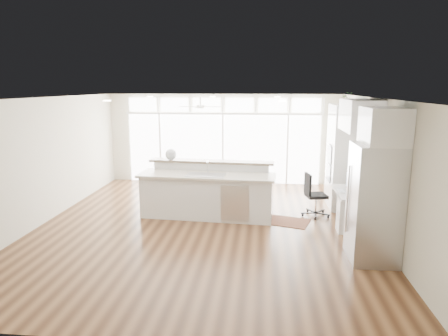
# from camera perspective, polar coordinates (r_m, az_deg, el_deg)

# --- Properties ---
(floor) EXTENTS (7.00, 8.00, 0.02)m
(floor) POSITION_cam_1_polar(r_m,az_deg,el_deg) (8.64, -2.85, -8.31)
(floor) COLOR #412514
(floor) RESTS_ON ground
(ceiling) EXTENTS (7.00, 8.00, 0.02)m
(ceiling) POSITION_cam_1_polar(r_m,az_deg,el_deg) (8.12, -3.05, 9.97)
(ceiling) COLOR white
(ceiling) RESTS_ON wall_back
(wall_back) EXTENTS (7.00, 0.04, 2.70)m
(wall_back) POSITION_cam_1_polar(r_m,az_deg,el_deg) (12.19, -0.12, 4.18)
(wall_back) COLOR beige
(wall_back) RESTS_ON floor
(wall_front) EXTENTS (7.00, 0.04, 2.70)m
(wall_front) POSITION_cam_1_polar(r_m,az_deg,el_deg) (4.50, -10.72, -9.21)
(wall_front) COLOR beige
(wall_front) RESTS_ON floor
(wall_left) EXTENTS (0.04, 8.00, 2.70)m
(wall_left) POSITION_cam_1_polar(r_m,az_deg,el_deg) (9.45, -24.43, 0.94)
(wall_left) COLOR beige
(wall_left) RESTS_ON floor
(wall_right) EXTENTS (0.04, 8.00, 2.70)m
(wall_right) POSITION_cam_1_polar(r_m,az_deg,el_deg) (8.49, 21.11, 0.09)
(wall_right) COLOR beige
(wall_right) RESTS_ON floor
(glass_wall) EXTENTS (5.80, 0.06, 2.08)m
(glass_wall) POSITION_cam_1_polar(r_m,az_deg,el_deg) (12.17, -0.15, 2.74)
(glass_wall) COLOR white
(glass_wall) RESTS_ON wall_back
(transom_row) EXTENTS (5.90, 0.06, 0.40)m
(transom_row) POSITION_cam_1_polar(r_m,az_deg,el_deg) (12.04, -0.15, 9.01)
(transom_row) COLOR white
(transom_row) RESTS_ON wall_back
(desk_window) EXTENTS (0.04, 0.85, 0.85)m
(desk_window) POSITION_cam_1_polar(r_m,az_deg,el_deg) (8.73, 20.44, 1.78)
(desk_window) COLOR white
(desk_window) RESTS_ON wall_right
(ceiling_fan) EXTENTS (1.16, 1.16, 0.32)m
(ceiling_fan) POSITION_cam_1_polar(r_m,az_deg,el_deg) (10.97, -3.40, 9.25)
(ceiling_fan) COLOR white
(ceiling_fan) RESTS_ON ceiling
(recessed_lights) EXTENTS (3.40, 3.00, 0.02)m
(recessed_lights) POSITION_cam_1_polar(r_m,az_deg,el_deg) (8.32, -2.84, 9.88)
(recessed_lights) COLOR #F0E2CC
(recessed_lights) RESTS_ON ceiling
(oven_cabinet) EXTENTS (0.64, 1.20, 2.50)m
(oven_cabinet) POSITION_cam_1_polar(r_m,az_deg,el_deg) (10.15, 16.65, 1.60)
(oven_cabinet) COLOR white
(oven_cabinet) RESTS_ON floor
(desk_nook) EXTENTS (0.72, 1.30, 0.76)m
(desk_nook) POSITION_cam_1_polar(r_m,az_deg,el_deg) (8.91, 17.85, -5.59)
(desk_nook) COLOR white
(desk_nook) RESTS_ON floor
(upper_cabinets) EXTENTS (0.64, 1.30, 0.64)m
(upper_cabinets) POSITION_cam_1_polar(r_m,az_deg,el_deg) (8.57, 18.94, 7.11)
(upper_cabinets) COLOR white
(upper_cabinets) RESTS_ON wall_right
(refrigerator) EXTENTS (0.76, 0.90, 2.00)m
(refrigerator) POSITION_cam_1_polar(r_m,az_deg,el_deg) (7.20, 20.68, -4.72)
(refrigerator) COLOR silver
(refrigerator) RESTS_ON floor
(fridge_cabinet) EXTENTS (0.64, 0.90, 0.60)m
(fridge_cabinet) POSITION_cam_1_polar(r_m,az_deg,el_deg) (6.98, 21.93, 5.59)
(fridge_cabinet) COLOR white
(fridge_cabinet) RESTS_ON wall_right
(framed_photos) EXTENTS (0.06, 0.22, 0.80)m
(framed_photos) POSITION_cam_1_polar(r_m,az_deg,el_deg) (9.34, 19.44, 1.52)
(framed_photos) COLOR black
(framed_photos) RESTS_ON wall_right
(kitchen_island) EXTENTS (3.14, 1.36, 1.22)m
(kitchen_island) POSITION_cam_1_polar(r_m,az_deg,el_deg) (9.03, -2.45, -3.28)
(kitchen_island) COLOR white
(kitchen_island) RESTS_ON floor
(rug) EXTENTS (1.12, 0.95, 0.01)m
(rug) POSITION_cam_1_polar(r_m,az_deg,el_deg) (8.97, 8.90, -7.55)
(rug) COLOR #3E1D13
(rug) RESTS_ON floor
(office_chair) EXTENTS (0.60, 0.57, 0.99)m
(office_chair) POSITION_cam_1_polar(r_m,az_deg,el_deg) (9.35, 13.04, -3.79)
(office_chair) COLOR black
(office_chair) RESTS_ON floor
(fishbowl) EXTENTS (0.29, 0.29, 0.27)m
(fishbowl) POSITION_cam_1_polar(r_m,az_deg,el_deg) (9.49, -7.60, 1.94)
(fishbowl) COLOR silver
(fishbowl) RESTS_ON kitchen_island
(monitor) EXTENTS (0.09, 0.51, 0.43)m
(monitor) POSITION_cam_1_polar(r_m,az_deg,el_deg) (8.74, 17.58, -1.87)
(monitor) COLOR black
(monitor) RESTS_ON desk_nook
(keyboard) EXTENTS (0.12, 0.31, 0.02)m
(keyboard) POSITION_cam_1_polar(r_m,az_deg,el_deg) (8.76, 16.41, -3.17)
(keyboard) COLOR white
(keyboard) RESTS_ON desk_nook
(potted_plant) EXTENTS (0.26, 0.29, 0.22)m
(potted_plant) POSITION_cam_1_polar(r_m,az_deg,el_deg) (10.02, 17.11, 9.29)
(potted_plant) COLOR #2F632A
(potted_plant) RESTS_ON oven_cabinet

